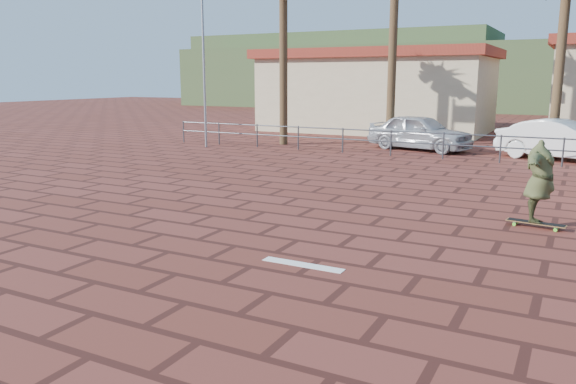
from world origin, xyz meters
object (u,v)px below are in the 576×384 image
at_px(car_silver, 420,132).
at_px(skateboarder, 540,182).
at_px(car_white, 561,140).
at_px(longboard, 536,223).

bearing_deg(car_silver, skateboarder, -141.15).
bearing_deg(skateboarder, car_silver, 25.64).
distance_m(skateboarder, car_silver, 12.50).
distance_m(skateboarder, car_white, 10.75).
relative_size(car_silver, car_white, 0.98).
bearing_deg(longboard, skateboarder, -127.69).
distance_m(longboard, skateboarder, 0.85).
bearing_deg(car_silver, longboard, -141.15).
height_order(car_silver, car_white, car_silver).
height_order(skateboarder, car_silver, skateboarder).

